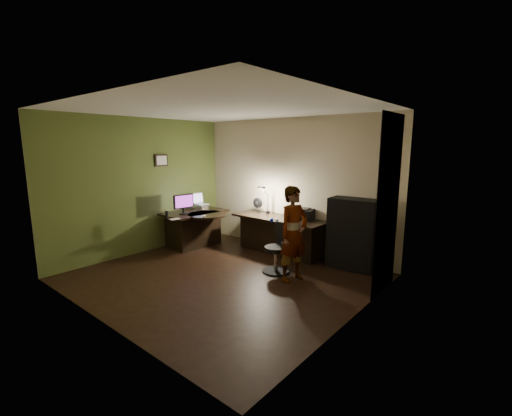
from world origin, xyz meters
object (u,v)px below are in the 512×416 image
Objects in this scene: cabinet at (353,234)px; monitor at (183,207)px; desk_right at (278,235)px; person at (294,234)px; office_chair at (276,248)px; desk_left at (195,229)px.

monitor is at bearing -161.73° from cabinet.
person reaches higher than desk_right.
person is (0.42, -0.10, 0.34)m from office_chair.
person is (2.67, 0.08, -0.14)m from monitor.
office_chair is (2.29, -0.14, 0.04)m from desk_left.
desk_left is 0.86× the size of person.
desk_left is at bearing 96.53° from person.
cabinet is at bearing 17.47° from desk_left.
office_chair is at bearing -134.13° from cabinet.
office_chair reaches higher than desk_left.
desk_left is 2.29m from office_chair.
desk_left is 2.74m from person.
cabinet is 1.48× the size of office_chair.
person is at bearing -8.42° from office_chair.
desk_left is 2.95× the size of monitor.
monitor reaches higher than office_chair.
office_chair is (2.25, 0.18, -0.49)m from monitor.
office_chair is at bearing 87.97° from person.
office_chair is 0.55m from person.
desk_left is 1.56× the size of office_chair.
cabinet is (3.20, 0.89, 0.25)m from desk_left.
cabinet is 0.81× the size of person.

